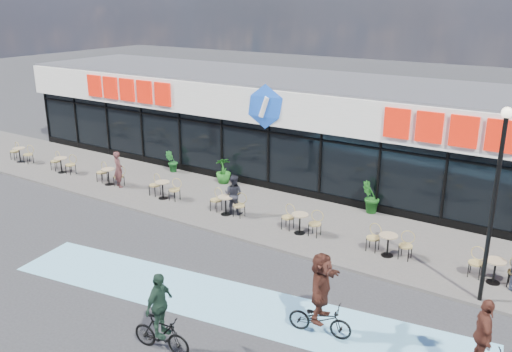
{
  "coord_description": "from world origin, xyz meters",
  "views": [
    {
      "loc": [
        11.81,
        -12.24,
        8.14
      ],
      "look_at": [
        1.62,
        3.5,
        1.93
      ],
      "focal_mm": 38.0,
      "sensor_mm": 36.0,
      "label": 1
    }
  ],
  "objects_px": {
    "potted_plant_right": "(370,197)",
    "lamp_post": "(495,192)",
    "patron_left": "(118,169)",
    "cyclist_a": "(321,298)",
    "patron_right": "(234,194)",
    "potted_plant_mid": "(223,170)",
    "bistro_set_0": "(21,153)",
    "potted_plant_left": "(172,162)"
  },
  "relations": [
    {
      "from": "potted_plant_right",
      "to": "lamp_post",
      "type": "bearing_deg",
      "value": -41.35
    },
    {
      "from": "lamp_post",
      "to": "potted_plant_right",
      "type": "distance_m",
      "value": 7.14
    },
    {
      "from": "patron_left",
      "to": "cyclist_a",
      "type": "xyz_separation_m",
      "value": [
        12.43,
        -5.03,
        0.13
      ]
    },
    {
      "from": "patron_right",
      "to": "potted_plant_mid",
      "type": "bearing_deg",
      "value": -58.5
    },
    {
      "from": "potted_plant_mid",
      "to": "patron_left",
      "type": "relative_size",
      "value": 0.73
    },
    {
      "from": "bistro_set_0",
      "to": "patron_right",
      "type": "height_order",
      "value": "patron_right"
    },
    {
      "from": "patron_right",
      "to": "cyclist_a",
      "type": "bearing_deg",
      "value": 129.56
    },
    {
      "from": "bistro_set_0",
      "to": "cyclist_a",
      "type": "relative_size",
      "value": 0.68
    },
    {
      "from": "lamp_post",
      "to": "potted_plant_right",
      "type": "relative_size",
      "value": 4.21
    },
    {
      "from": "bistro_set_0",
      "to": "potted_plant_left",
      "type": "height_order",
      "value": "potted_plant_left"
    },
    {
      "from": "potted_plant_right",
      "to": "patron_left",
      "type": "height_order",
      "value": "patron_left"
    },
    {
      "from": "patron_right",
      "to": "cyclist_a",
      "type": "xyz_separation_m",
      "value": [
        6.36,
        -5.25,
        0.16
      ]
    },
    {
      "from": "cyclist_a",
      "to": "potted_plant_mid",
      "type": "bearing_deg",
      "value": 137.94
    },
    {
      "from": "lamp_post",
      "to": "potted_plant_right",
      "type": "bearing_deg",
      "value": 138.65
    },
    {
      "from": "potted_plant_left",
      "to": "potted_plant_mid",
      "type": "distance_m",
      "value": 3.07
    },
    {
      "from": "lamp_post",
      "to": "potted_plant_mid",
      "type": "relative_size",
      "value": 4.58
    },
    {
      "from": "bistro_set_0",
      "to": "potted_plant_left",
      "type": "relative_size",
      "value": 1.49
    },
    {
      "from": "bistro_set_0",
      "to": "patron_right",
      "type": "relative_size",
      "value": 0.98
    },
    {
      "from": "lamp_post",
      "to": "potted_plant_left",
      "type": "height_order",
      "value": "lamp_post"
    },
    {
      "from": "bistro_set_0",
      "to": "potted_plant_left",
      "type": "distance_m",
      "value": 8.16
    },
    {
      "from": "lamp_post",
      "to": "cyclist_a",
      "type": "relative_size",
      "value": 2.41
    },
    {
      "from": "potted_plant_mid",
      "to": "cyclist_a",
      "type": "height_order",
      "value": "cyclist_a"
    },
    {
      "from": "potted_plant_right",
      "to": "bistro_set_0",
      "type": "bearing_deg",
      "value": -170.04
    },
    {
      "from": "bistro_set_0",
      "to": "potted_plant_right",
      "type": "height_order",
      "value": "potted_plant_right"
    },
    {
      "from": "patron_right",
      "to": "potted_plant_right",
      "type": "bearing_deg",
      "value": -157.71
    },
    {
      "from": "potted_plant_right",
      "to": "patron_right",
      "type": "relative_size",
      "value": 0.83
    },
    {
      "from": "bistro_set_0",
      "to": "potted_plant_right",
      "type": "bearing_deg",
      "value": 9.96
    },
    {
      "from": "potted_plant_left",
      "to": "cyclist_a",
      "type": "relative_size",
      "value": 0.46
    },
    {
      "from": "bistro_set_0",
      "to": "potted_plant_mid",
      "type": "relative_size",
      "value": 1.29
    },
    {
      "from": "bistro_set_0",
      "to": "patron_left",
      "type": "bearing_deg",
      "value": -0.28
    },
    {
      "from": "lamp_post",
      "to": "patron_left",
      "type": "height_order",
      "value": "lamp_post"
    },
    {
      "from": "potted_plant_left",
      "to": "potted_plant_mid",
      "type": "bearing_deg",
      "value": 0.56
    },
    {
      "from": "cyclist_a",
      "to": "potted_plant_left",
      "type": "bearing_deg",
      "value": 146.29
    },
    {
      "from": "potted_plant_mid",
      "to": "patron_right",
      "type": "xyz_separation_m",
      "value": [
        2.48,
        -2.72,
        0.19
      ]
    },
    {
      "from": "potted_plant_mid",
      "to": "cyclist_a",
      "type": "relative_size",
      "value": 0.53
    },
    {
      "from": "lamp_post",
      "to": "patron_right",
      "type": "height_order",
      "value": "lamp_post"
    },
    {
      "from": "potted_plant_mid",
      "to": "potted_plant_right",
      "type": "bearing_deg",
      "value": 1.54
    },
    {
      "from": "potted_plant_left",
      "to": "potted_plant_mid",
      "type": "relative_size",
      "value": 0.87
    },
    {
      "from": "bistro_set_0",
      "to": "patron_right",
      "type": "bearing_deg",
      "value": 0.82
    },
    {
      "from": "bistro_set_0",
      "to": "potted_plant_left",
      "type": "xyz_separation_m",
      "value": [
        7.64,
        2.88,
        0.06
      ]
    },
    {
      "from": "potted_plant_mid",
      "to": "patron_right",
      "type": "distance_m",
      "value": 3.69
    },
    {
      "from": "bistro_set_0",
      "to": "patron_left",
      "type": "distance_m",
      "value": 7.13
    }
  ]
}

